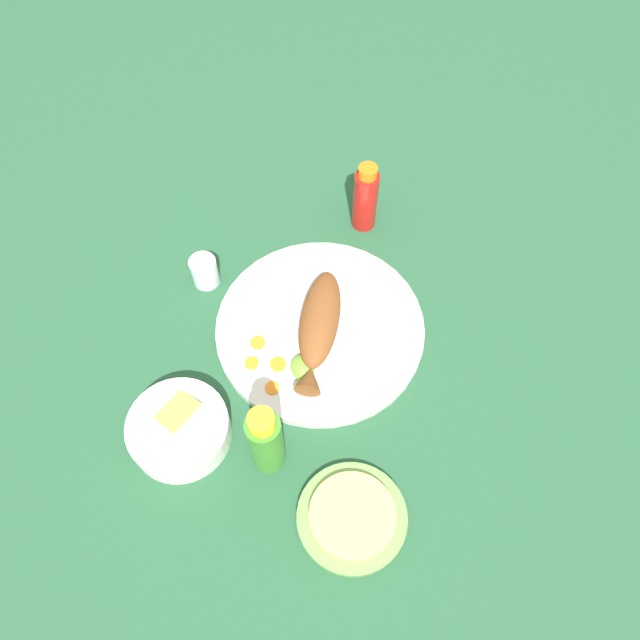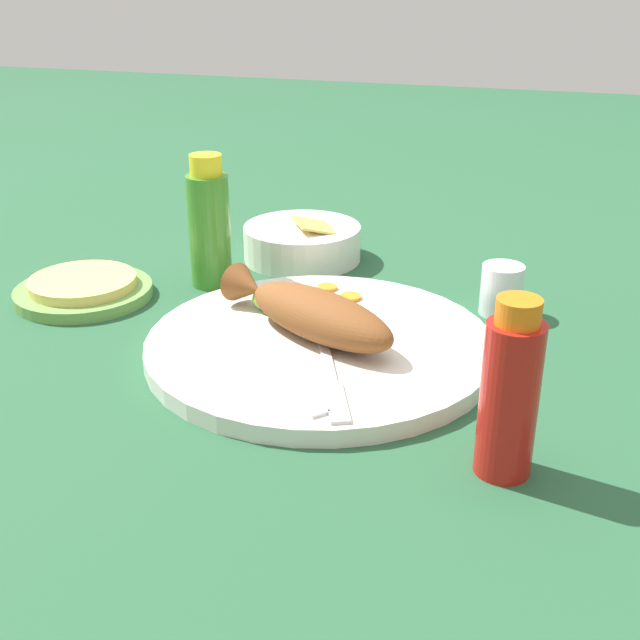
% 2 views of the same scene
% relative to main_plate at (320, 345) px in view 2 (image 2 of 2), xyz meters
% --- Properties ---
extents(ground_plane, '(4.00, 4.00, 0.00)m').
position_rel_main_plate_xyz_m(ground_plane, '(0.00, 0.00, -0.01)').
color(ground_plane, '#235133').
extents(main_plate, '(0.36, 0.36, 0.02)m').
position_rel_main_plate_xyz_m(main_plate, '(0.00, 0.00, 0.00)').
color(main_plate, silver).
rests_on(main_plate, ground_plane).
extents(fried_fish, '(0.23, 0.15, 0.05)m').
position_rel_main_plate_xyz_m(fried_fish, '(-0.01, 0.01, 0.03)').
color(fried_fish, brown).
rests_on(fried_fish, main_plate).
extents(fork_near, '(0.09, 0.18, 0.00)m').
position_rel_main_plate_xyz_m(fork_near, '(0.04, -0.08, 0.01)').
color(fork_near, silver).
rests_on(fork_near, main_plate).
extents(fork_far, '(0.14, 0.14, 0.00)m').
position_rel_main_plate_xyz_m(fork_far, '(-0.01, -0.10, 0.01)').
color(fork_far, silver).
rests_on(fork_far, main_plate).
extents(carrot_slice_near, '(0.02, 0.02, 0.00)m').
position_rel_main_plate_xyz_m(carrot_slice_near, '(-0.00, 0.11, 0.01)').
color(carrot_slice_near, orange).
rests_on(carrot_slice_near, main_plate).
extents(carrot_slice_mid, '(0.02, 0.02, 0.00)m').
position_rel_main_plate_xyz_m(carrot_slice_mid, '(-0.03, 0.13, 0.01)').
color(carrot_slice_mid, orange).
rests_on(carrot_slice_mid, main_plate).
extents(carrot_slice_far, '(0.02, 0.02, 0.00)m').
position_rel_main_plate_xyz_m(carrot_slice_far, '(-0.09, 0.11, 0.01)').
color(carrot_slice_far, orange).
rests_on(carrot_slice_far, main_plate).
extents(carrot_slice_extra, '(0.03, 0.03, 0.00)m').
position_rel_main_plate_xyz_m(carrot_slice_extra, '(-0.05, 0.09, 0.01)').
color(carrot_slice_extra, orange).
rests_on(carrot_slice_extra, main_plate).
extents(lime_wedge_main, '(0.05, 0.04, 0.03)m').
position_rel_main_plate_xyz_m(lime_wedge_main, '(-0.07, 0.05, 0.02)').
color(lime_wedge_main, '#6BB233').
rests_on(lime_wedge_main, main_plate).
extents(hot_sauce_bottle_red, '(0.05, 0.05, 0.15)m').
position_rel_main_plate_xyz_m(hot_sauce_bottle_red, '(0.20, -0.15, 0.06)').
color(hot_sauce_bottle_red, '#B21914').
rests_on(hot_sauce_bottle_red, ground_plane).
extents(hot_sauce_bottle_green, '(0.05, 0.05, 0.16)m').
position_rel_main_plate_xyz_m(hot_sauce_bottle_green, '(-0.19, 0.14, 0.07)').
color(hot_sauce_bottle_green, '#3D8428').
rests_on(hot_sauce_bottle_green, ground_plane).
extents(salt_cup, '(0.05, 0.05, 0.06)m').
position_rel_main_plate_xyz_m(salt_cup, '(0.16, 0.16, 0.02)').
color(salt_cup, silver).
rests_on(salt_cup, ground_plane).
extents(guacamole_bowl, '(0.16, 0.16, 0.06)m').
position_rel_main_plate_xyz_m(guacamole_bowl, '(-0.11, 0.27, 0.02)').
color(guacamole_bowl, white).
rests_on(guacamole_bowl, ground_plane).
extents(tortilla_plate, '(0.16, 0.16, 0.01)m').
position_rel_main_plate_xyz_m(tortilla_plate, '(-0.32, 0.05, -0.00)').
color(tortilla_plate, '#6B9E4C').
rests_on(tortilla_plate, ground_plane).
extents(tortilla_stack, '(0.13, 0.13, 0.01)m').
position_rel_main_plate_xyz_m(tortilla_stack, '(-0.32, 0.05, 0.01)').
color(tortilla_stack, '#E0C666').
rests_on(tortilla_stack, tortilla_plate).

